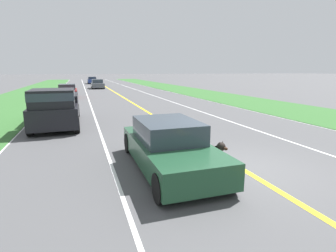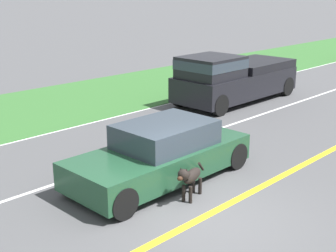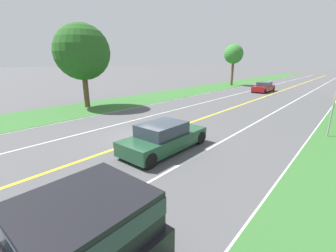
% 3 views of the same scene
% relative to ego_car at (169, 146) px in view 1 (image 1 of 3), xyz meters
% --- Properties ---
extents(ground_plane, '(400.00, 400.00, 0.00)m').
position_rel_ego_car_xyz_m(ground_plane, '(-1.94, 0.71, -0.64)').
color(ground_plane, '#4C4C4F').
extents(centre_divider_line, '(0.18, 160.00, 0.01)m').
position_rel_ego_car_xyz_m(centre_divider_line, '(-1.94, 0.71, -0.64)').
color(centre_divider_line, yellow).
rests_on(centre_divider_line, ground).
extents(lane_dash_same_dir, '(0.10, 160.00, 0.01)m').
position_rel_ego_car_xyz_m(lane_dash_same_dir, '(1.56, 0.71, -0.64)').
color(lane_dash_same_dir, white).
rests_on(lane_dash_same_dir, ground).
extents(lane_dash_oncoming, '(0.10, 160.00, 0.01)m').
position_rel_ego_car_xyz_m(lane_dash_oncoming, '(-5.44, 0.71, -0.64)').
color(lane_dash_oncoming, white).
rests_on(lane_dash_oncoming, ground).
extents(ego_car, '(1.89, 4.55, 1.37)m').
position_rel_ego_car_xyz_m(ego_car, '(0.00, 0.00, 0.00)').
color(ego_car, '#1E472D').
rests_on(ego_car, ground).
extents(dog, '(0.50, 1.23, 0.84)m').
position_rel_ego_car_xyz_m(dog, '(-1.20, 0.34, -0.12)').
color(dog, black).
rests_on(dog, ground).
extents(pickup_truck, '(2.13, 5.54, 1.93)m').
position_rel_ego_car_xyz_m(pickup_truck, '(3.48, -7.37, 0.33)').
color(pickup_truck, black).
rests_on(pickup_truck, ground).
extents(car_trailing_near, '(1.87, 4.32, 1.39)m').
position_rel_ego_car_xyz_m(car_trailing_near, '(3.50, -21.96, 0.01)').
color(car_trailing_near, maroon).
rests_on(car_trailing_near, ground).
extents(car_trailing_mid, '(1.86, 4.27, 1.39)m').
position_rel_ego_car_xyz_m(car_trailing_mid, '(-0.37, -35.80, 0.01)').
color(car_trailing_mid, '#51565B').
rests_on(car_trailing_mid, ground).
extents(car_trailing_far, '(1.86, 4.28, 1.44)m').
position_rel_ego_car_xyz_m(car_trailing_far, '(-0.32, -51.49, 0.03)').
color(car_trailing_far, navy).
rests_on(car_trailing_far, ground).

